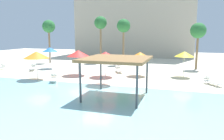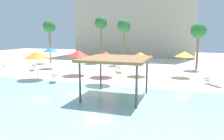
# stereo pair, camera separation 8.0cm
# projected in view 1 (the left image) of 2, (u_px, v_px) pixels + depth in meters

# --- Properties ---
(ground_plane) EXTENTS (80.00, 80.00, 0.00)m
(ground_plane) POSITION_uv_depth(u_px,v_px,m) (97.00, 90.00, 17.48)
(ground_plane) COLOR beige
(lagoon_water) EXTENTS (44.00, 13.50, 0.04)m
(lagoon_water) POSITION_uv_depth(u_px,v_px,m) (62.00, 111.00, 12.55)
(lagoon_water) COLOR #8CC6CC
(lagoon_water) RESTS_ON ground
(shade_pavilion) EXTENTS (4.33, 4.33, 2.81)m
(shade_pavilion) POSITION_uv_depth(u_px,v_px,m) (116.00, 60.00, 14.77)
(shade_pavilion) COLOR #42474C
(shade_pavilion) RESTS_ON ground
(beach_umbrella_red_0) EXTENTS (2.42, 2.42, 2.69)m
(beach_umbrella_red_0) POSITION_uv_depth(u_px,v_px,m) (78.00, 53.00, 23.29)
(beach_umbrella_red_0) COLOR silver
(beach_umbrella_red_0) RESTS_ON ground
(beach_umbrella_yellow_1) EXTENTS (1.95, 1.95, 2.63)m
(beach_umbrella_yellow_1) POSITION_uv_depth(u_px,v_px,m) (184.00, 54.00, 22.26)
(beach_umbrella_yellow_1) COLOR silver
(beach_umbrella_yellow_1) RESTS_ON ground
(beach_umbrella_red_2) EXTENTS (2.40, 2.40, 2.60)m
(beach_umbrella_red_2) POSITION_uv_depth(u_px,v_px,m) (105.00, 55.00, 22.41)
(beach_umbrella_red_2) COLOR silver
(beach_umbrella_red_2) RESTS_ON ground
(beach_umbrella_orange_3) EXTENTS (2.44, 2.44, 2.74)m
(beach_umbrella_orange_3) POSITION_uv_depth(u_px,v_px,m) (36.00, 55.00, 20.96)
(beach_umbrella_orange_3) COLOR silver
(beach_umbrella_orange_3) RESTS_ON ground
(beach_umbrella_orange_5) EXTENTS (2.00, 2.00, 2.51)m
(beach_umbrella_orange_5) POSITION_uv_depth(u_px,v_px,m) (140.00, 55.00, 22.92)
(beach_umbrella_orange_5) COLOR silver
(beach_umbrella_orange_5) RESTS_ON ground
(beach_umbrella_red_6) EXTENTS (2.18, 2.18, 2.65)m
(beach_umbrella_red_6) POSITION_uv_depth(u_px,v_px,m) (104.00, 58.00, 18.80)
(beach_umbrella_red_6) COLOR silver
(beach_umbrella_red_6) RESTS_ON ground
(beach_umbrella_blue_7) EXTENTS (1.95, 1.95, 2.70)m
(beach_umbrella_blue_7) POSITION_uv_depth(u_px,v_px,m) (50.00, 50.00, 27.78)
(beach_umbrella_blue_7) COLOR silver
(beach_umbrella_blue_7) RESTS_ON ground
(lounge_chair_0) EXTENTS (1.38, 1.97, 0.74)m
(lounge_chair_0) POSITION_uv_depth(u_px,v_px,m) (119.00, 70.00, 25.24)
(lounge_chair_0) COLOR white
(lounge_chair_0) RESTS_ON ground
(lounge_chair_1) EXTENTS (1.56, 1.91, 0.74)m
(lounge_chair_1) POSITION_uv_depth(u_px,v_px,m) (212.00, 81.00, 19.05)
(lounge_chair_1) COLOR white
(lounge_chair_1) RESTS_ON ground
(lounge_chair_2) EXTENTS (1.41, 1.96, 0.74)m
(lounge_chair_2) POSITION_uv_depth(u_px,v_px,m) (54.00, 78.00, 20.33)
(lounge_chair_2) COLOR white
(lounge_chair_2) RESTS_ON ground
(lounge_chair_4) EXTENTS (1.47, 1.94, 0.74)m
(lounge_chair_4) POSITION_uv_depth(u_px,v_px,m) (33.00, 67.00, 26.79)
(lounge_chair_4) COLOR white
(lounge_chair_4) RESTS_ON ground
(palm_tree_0) EXTENTS (1.90, 1.90, 5.73)m
(palm_tree_0) POSITION_uv_depth(u_px,v_px,m) (198.00, 32.00, 26.67)
(palm_tree_0) COLOR brown
(palm_tree_0) RESTS_ON ground
(palm_tree_1) EXTENTS (1.90, 1.90, 6.47)m
(palm_tree_1) POSITION_uv_depth(u_px,v_px,m) (124.00, 27.00, 30.87)
(palm_tree_1) COLOR brown
(palm_tree_1) RESTS_ON ground
(palm_tree_2) EXTENTS (1.90, 1.90, 7.00)m
(palm_tree_2) POSITION_uv_depth(u_px,v_px,m) (101.00, 24.00, 32.93)
(palm_tree_2) COLOR brown
(palm_tree_2) RESTS_ON ground
(palm_tree_3) EXTENTS (1.90, 1.90, 6.45)m
(palm_tree_3) POSITION_uv_depth(u_px,v_px,m) (49.00, 27.00, 32.91)
(palm_tree_3) COLOR brown
(palm_tree_3) RESTS_ON ground
(hotel_block_0) EXTENTS (22.91, 11.14, 20.96)m
(hotel_block_0) POSITION_uv_depth(u_px,v_px,m) (137.00, 4.00, 44.99)
(hotel_block_0) COLOR #B2A893
(hotel_block_0) RESTS_ON ground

